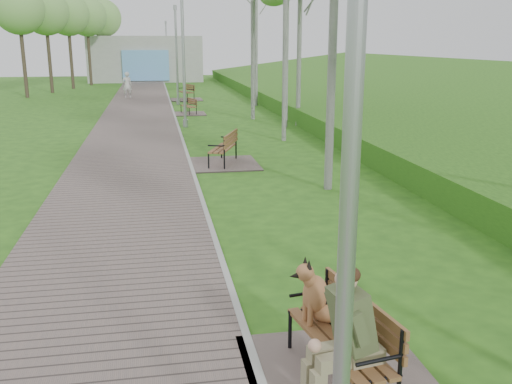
# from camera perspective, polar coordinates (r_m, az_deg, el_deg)

# --- Properties ---
(walkway) EXTENTS (3.50, 67.00, 0.04)m
(walkway) POSITION_cam_1_polar(r_m,az_deg,el_deg) (24.98, -11.88, 6.47)
(walkway) COLOR #685954
(walkway) RESTS_ON ground
(kerb) EXTENTS (0.10, 67.00, 0.05)m
(kerb) POSITION_cam_1_polar(r_m,az_deg,el_deg) (24.99, -7.84, 6.66)
(kerb) COLOR #999993
(kerb) RESTS_ON ground
(embankment) EXTENTS (14.00, 70.00, 1.60)m
(embankment) POSITION_cam_1_polar(r_m,az_deg,el_deg) (26.84, 19.02, 6.50)
(embankment) COLOR #458B21
(embankment) RESTS_ON ground
(building_north) EXTENTS (10.00, 5.20, 4.00)m
(building_north) POSITION_cam_1_polar(r_m,az_deg,el_deg) (54.22, -10.97, 12.94)
(building_north) COLOR #9E9E99
(building_north) RESTS_ON ground
(bench_main) EXTENTS (1.96, 2.18, 1.71)m
(bench_main) POSITION_cam_1_polar(r_m,az_deg,el_deg) (6.13, 7.93, -14.86)
(bench_main) COLOR #685954
(bench_main) RESTS_ON ground
(bench_second) EXTENTS (1.95, 2.17, 1.20)m
(bench_second) POSITION_cam_1_polar(r_m,az_deg,el_deg) (16.79, -3.32, 3.51)
(bench_second) COLOR #685954
(bench_second) RESTS_ON ground
(bench_third) EXTENTS (1.57, 1.74, 0.96)m
(bench_third) POSITION_cam_1_polar(r_m,az_deg,el_deg) (28.90, -6.74, 8.08)
(bench_third) COLOR #685954
(bench_third) RESTS_ON ground
(bench_far) EXTENTS (1.91, 2.13, 1.18)m
(bench_far) POSITION_cam_1_polar(r_m,az_deg,el_deg) (36.13, -7.02, 9.47)
(bench_far) COLOR #685954
(bench_far) RESTS_ON ground
(lamp_post_near) EXTENTS (0.19, 0.19, 4.85)m
(lamp_post_near) POSITION_cam_1_polar(r_m,az_deg,el_deg) (3.51, 9.07, -6.04)
(lamp_post_near) COLOR #9FA2A7
(lamp_post_near) RESTS_ON ground
(lamp_post_second) EXTENTS (0.21, 0.21, 5.55)m
(lamp_post_second) POSITION_cam_1_polar(r_m,az_deg,el_deg) (24.24, -7.24, 12.53)
(lamp_post_second) COLOR #9FA2A7
(lamp_post_second) RESTS_ON ground
(lamp_post_third) EXTENTS (0.21, 0.21, 5.47)m
(lamp_post_third) POSITION_cam_1_polar(r_m,az_deg,el_deg) (33.31, -7.93, 13.03)
(lamp_post_third) COLOR #9FA2A7
(lamp_post_third) RESTS_ON ground
(lamp_post_far) EXTENTS (0.20, 0.20, 5.30)m
(lamp_post_far) POSITION_cam_1_polar(r_m,az_deg,el_deg) (53.60, -8.90, 13.53)
(lamp_post_far) COLOR #9FA2A7
(lamp_post_far) RESTS_ON ground
(pedestrian_near) EXTENTS (0.68, 0.52, 1.65)m
(pedestrian_near) POSITION_cam_1_polar(r_m,az_deg,el_deg) (37.87, -12.76, 10.39)
(pedestrian_near) COLOR silver
(pedestrian_near) RESTS_ON ground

